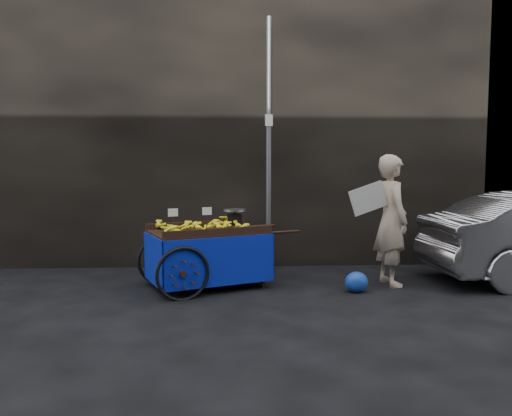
{
  "coord_description": "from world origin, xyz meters",
  "views": [
    {
      "loc": [
        -0.29,
        -6.65,
        1.71
      ],
      "look_at": [
        0.06,
        0.5,
        1.08
      ],
      "focal_mm": 35.0,
      "sensor_mm": 36.0,
      "label": 1
    }
  ],
  "objects": [
    {
      "name": "street_pole",
      "position": [
        0.3,
        1.3,
        2.01
      ],
      "size": [
        0.12,
        0.1,
        4.0
      ],
      "color": "slate",
      "rests_on": "ground"
    },
    {
      "name": "plastic_bag",
      "position": [
        1.37,
        -0.18,
        0.14
      ],
      "size": [
        0.31,
        0.25,
        0.28
      ],
      "primitive_type": "ellipsoid",
      "color": "#163FAA",
      "rests_on": "ground"
    },
    {
      "name": "building_wall",
      "position": [
        0.39,
        2.6,
        2.5
      ],
      "size": [
        13.5,
        2.0,
        5.0
      ],
      "color": "black",
      "rests_on": "ground"
    },
    {
      "name": "banana_cart",
      "position": [
        -0.67,
        0.22,
        0.71
      ],
      "size": [
        2.31,
        1.68,
        1.15
      ],
      "rotation": [
        0.0,
        0.0,
        0.4
      ],
      "color": "black",
      "rests_on": "ground"
    },
    {
      "name": "ground",
      "position": [
        0.0,
        0.0,
        0.0
      ],
      "size": [
        80.0,
        80.0,
        0.0
      ],
      "primitive_type": "plane",
      "color": "black",
      "rests_on": "ground"
    },
    {
      "name": "vendor",
      "position": [
        1.95,
        0.23,
        0.92
      ],
      "size": [
        0.94,
        0.74,
        1.85
      ],
      "rotation": [
        0.0,
        0.0,
        1.75
      ],
      "color": "tan",
      "rests_on": "ground"
    }
  ]
}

